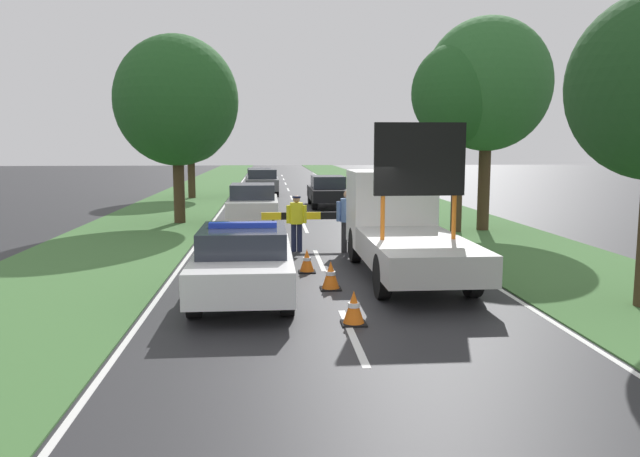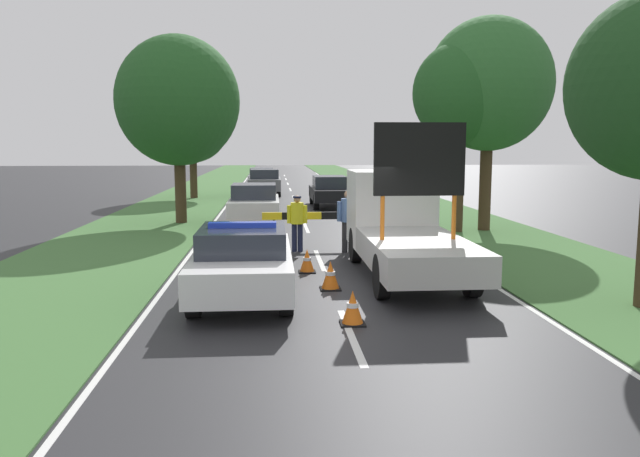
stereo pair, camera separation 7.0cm
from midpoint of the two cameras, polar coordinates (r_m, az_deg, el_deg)
ground_plane at (r=12.37m, az=1.17°, el=-6.07°), size 160.00×160.00×0.00m
lane_markings at (r=30.63m, az=-2.36°, el=2.14°), size 6.97×71.94×0.01m
grass_verge_left at (r=32.41m, az=-12.76°, el=2.28°), size 4.52×120.00×0.03m
grass_verge_right at (r=32.85m, az=7.69°, el=2.47°), size 4.52×120.00×0.03m
police_car at (r=12.11m, az=-7.14°, el=-2.94°), size 1.83×4.59×1.48m
work_truck at (r=14.50m, az=7.28°, el=0.34°), size 2.01×5.95×3.38m
road_barrier at (r=17.91m, az=-0.06°, el=0.98°), size 3.40×0.08×1.02m
police_officer at (r=17.19m, az=-2.28°, el=0.94°), size 0.56×0.36×1.56m
pedestrian_civilian at (r=17.05m, az=2.41°, el=1.12°), size 0.61×0.39×1.71m
traffic_cone_near_police at (r=12.76m, az=0.83°, el=-4.31°), size 0.42×0.42×0.59m
traffic_cone_centre_front at (r=14.45m, az=-1.34°, el=-2.98°), size 0.39×0.39×0.55m
traffic_cone_near_truck at (r=10.33m, az=2.91°, el=-7.24°), size 0.41×0.41×0.57m
traffic_cone_behind_barrier at (r=18.66m, az=-7.81°, el=-0.50°), size 0.46×0.46×0.63m
queued_car_van_white at (r=22.95m, az=-6.23°, el=2.27°), size 1.78×3.95×1.53m
queued_car_sedan_black at (r=29.87m, az=0.64°, el=3.48°), size 1.70×4.48×1.48m
queued_car_suv_grey at (r=36.78m, az=-5.32°, el=4.26°), size 1.85×3.92×1.53m
queued_car_sedan_silver at (r=43.31m, az=-5.60°, el=4.68°), size 1.77×4.49×1.37m
roadside_tree_near_left at (r=21.49m, az=12.55°, el=11.91°), size 3.17×3.17×6.30m
roadside_tree_near_right at (r=24.01m, az=-13.08°, el=11.28°), size 4.55×4.55×6.94m
roadside_tree_mid_right at (r=35.23m, az=-11.85°, el=9.35°), size 4.04×4.04×6.22m
roadside_tree_far_left at (r=22.15m, az=14.97°, el=12.56°), size 4.23×4.23×7.18m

